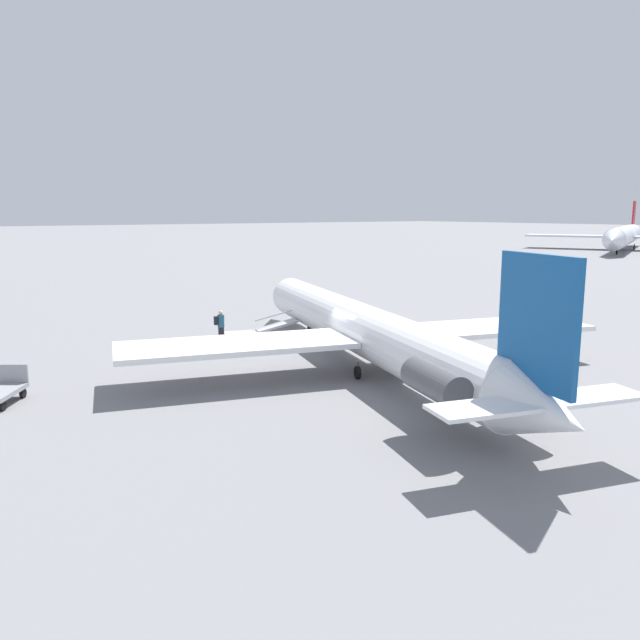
% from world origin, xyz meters
% --- Properties ---
extents(ground_plane, '(600.00, 600.00, 0.00)m').
position_xyz_m(ground_plane, '(0.00, 0.00, 0.00)').
color(ground_plane, slate).
extents(airplane_main, '(27.30, 21.28, 5.79)m').
position_xyz_m(airplane_main, '(-0.79, 0.24, 1.73)').
color(airplane_main, white).
rests_on(airplane_main, ground).
extents(airplane_far_right, '(32.94, 41.65, 8.89)m').
position_xyz_m(airplane_far_right, '(37.99, -91.24, 2.64)').
color(airplane_far_right, silver).
rests_on(airplane_far_right, ground).
extents(boarding_stairs, '(2.11, 4.13, 1.52)m').
position_xyz_m(boarding_stairs, '(7.53, 1.55, 0.35)').
color(boarding_stairs, '#B2B2B7').
rests_on(boarding_stairs, ground).
extents(passenger, '(0.42, 0.57, 1.74)m').
position_xyz_m(passenger, '(7.96, 2.97, 1.00)').
color(passenger, '#23232D').
rests_on(passenger, ground).
extents(luggage_cart, '(2.43, 2.16, 1.22)m').
position_xyz_m(luggage_cart, '(3.00, 14.18, 0.46)').
color(luggage_cart, gray).
rests_on(luggage_cart, ground).
extents(traffic_cone_near_stairs, '(0.57, 0.57, 0.63)m').
position_xyz_m(traffic_cone_near_stairs, '(5.29, 3.94, 0.29)').
color(traffic_cone_near_stairs, black).
rests_on(traffic_cone_near_stairs, ground).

